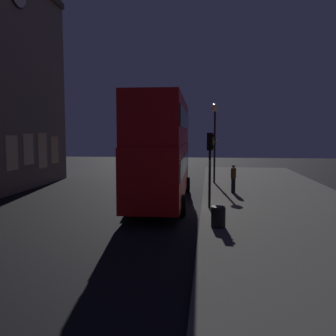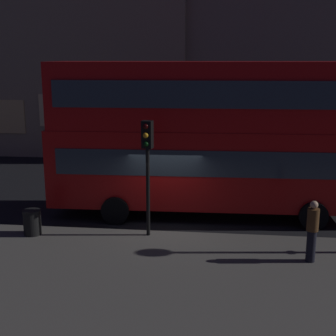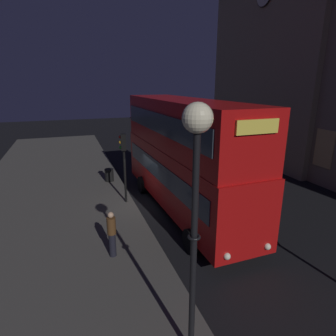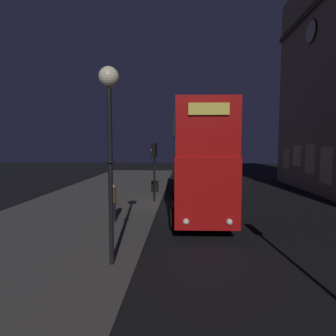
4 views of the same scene
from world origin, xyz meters
name	(u,v)px [view 2 (image 2 of 4)]	position (x,y,z in m)	size (l,w,h in m)	color
ground_plane	(165,226)	(0.00, 0.00, 0.00)	(80.00, 80.00, 0.00)	black
sidewalk_slab	(141,297)	(0.00, -5.01, 0.06)	(44.00, 8.53, 0.12)	#4C4944
building_with_clock	(89,8)	(-6.41, 14.44, 8.69)	(12.52, 8.00, 17.37)	tan
building_plain_facade	(275,9)	(5.01, 15.64, 8.58)	(13.03, 9.51, 17.16)	gray
double_decker_bus	(204,132)	(1.24, 1.43, 3.08)	(11.21, 3.05, 5.56)	#B20F0F
traffic_light_near_kerb	(147,154)	(-0.41, -1.17, 2.79)	(0.36, 0.39, 3.70)	black
pedestrian	(312,230)	(4.41, -2.61, 1.04)	(0.32, 0.32, 1.77)	black
litter_bin	(32,222)	(-4.13, -1.50, 0.53)	(0.56, 0.56, 0.82)	black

